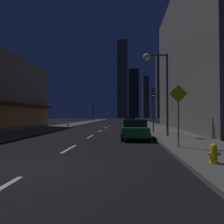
{
  "coord_description": "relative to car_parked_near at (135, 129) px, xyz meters",
  "views": [
    {
      "loc": [
        2.99,
        -5.53,
        1.74
      ],
      "look_at": [
        0.0,
        29.75,
        2.5
      ],
      "focal_mm": 27.4,
      "sensor_mm": 36.0,
      "label": 1
    }
  ],
  "objects": [
    {
      "name": "ground_plane",
      "position": [
        -3.6,
        24.45,
        -0.79
      ],
      "size": [
        78.0,
        136.0,
        0.1
      ],
      "primitive_type": "cube",
      "color": "black"
    },
    {
      "name": "sidewalk_right",
      "position": [
        3.4,
        24.45,
        -0.67
      ],
      "size": [
        4.0,
        76.0,
        0.15
      ],
      "primitive_type": "cube",
      "color": "#605E59",
      "rests_on": "ground"
    },
    {
      "name": "sidewalk_left",
      "position": [
        -10.6,
        24.45,
        -0.67
      ],
      "size": [
        4.0,
        76.0,
        0.15
      ],
      "primitive_type": "cube",
      "color": "#605E59",
      "rests_on": "ground"
    },
    {
      "name": "lane_marking_center",
      "position": [
        -3.6,
        3.45,
        -0.73
      ],
      "size": [
        0.16,
        28.2,
        0.01
      ],
      "color": "silver",
      "rests_on": "ground"
    },
    {
      "name": "building_apartment_right",
      "position": [
        10.9,
        8.45,
        8.03
      ],
      "size": [
        11.0,
        20.0,
        17.53
      ],
      "primitive_type": "cube",
      "color": "slate",
      "rests_on": "ground"
    },
    {
      "name": "skyscraper_distant_tall",
      "position": [
        -3.74,
        120.16,
        29.31
      ],
      "size": [
        7.97,
        7.96,
        60.09
      ],
      "primitive_type": "cube",
      "color": "brown",
      "rests_on": "ground"
    },
    {
      "name": "skyscraper_distant_mid",
      "position": [
        5.27,
        128.13,
        19.28
      ],
      "size": [
        8.45,
        5.36,
        40.04
      ],
      "primitive_type": "cube",
      "color": "#322F25",
      "rests_on": "ground"
    },
    {
      "name": "skyscraper_distant_short",
      "position": [
        16.62,
        140.97,
        17.58
      ],
      "size": [
        5.02,
        5.96,
        36.64
      ],
      "primitive_type": "cube",
      "color": "#4F4B3B",
      "rests_on": "ground"
    },
    {
      "name": "skyscraper_distant_slender",
      "position": [
        31.19,
        148.97,
        28.53
      ],
      "size": [
        7.85,
        8.96,
        58.53
      ],
      "primitive_type": "cube",
      "color": "#5D5845",
      "rests_on": "ground"
    },
    {
      "name": "car_parked_near",
      "position": [
        0.0,
        0.0,
        0.0
      ],
      "size": [
        1.98,
        4.24,
        1.45
      ],
      "color": "#1E722D",
      "rests_on": "ground"
    },
    {
      "name": "car_parked_far",
      "position": [
        0.0,
        16.27,
        0.0
      ],
      "size": [
        1.98,
        4.24,
        1.45
      ],
      "color": "navy",
      "rests_on": "ground"
    },
    {
      "name": "fire_hydrant_yellow_near",
      "position": [
        2.3,
        -7.07,
        -0.29
      ],
      "size": [
        0.42,
        0.3,
        0.65
      ],
      "color": "yellow",
      "rests_on": "sidewalk_right"
    },
    {
      "name": "fire_hydrant_far_left",
      "position": [
        -9.5,
        12.33,
        -0.29
      ],
      "size": [
        0.42,
        0.3,
        0.65
      ],
      "color": "gold",
      "rests_on": "sidewalk_left"
    },
    {
      "name": "traffic_light_near_right",
      "position": [
        1.9,
        3.1,
        2.45
      ],
      "size": [
        0.32,
        0.48,
        4.2
      ],
      "color": "#2D2D2D",
      "rests_on": "sidewalk_right"
    },
    {
      "name": "traffic_light_far_left",
      "position": [
        -9.1,
        30.08,
        2.45
      ],
      "size": [
        0.32,
        0.48,
        4.2
      ],
      "color": "#2D2D2D",
      "rests_on": "sidewalk_left"
    },
    {
      "name": "street_lamp_right",
      "position": [
        1.78,
        0.67,
        4.33
      ],
      "size": [
        1.96,
        0.56,
        6.58
      ],
      "color": "#38383D",
      "rests_on": "sidewalk_right"
    },
    {
      "name": "pedestrian_crossing_sign",
      "position": [
        2.0,
        -4.21,
        1.28
      ],
      "size": [
        0.91,
        0.08,
        3.15
      ],
      "color": "slate",
      "rests_on": "sidewalk_right"
    }
  ]
}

